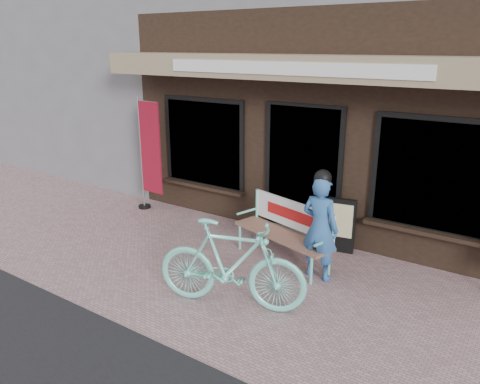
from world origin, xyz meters
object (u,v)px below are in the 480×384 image
Objects in this scene: bench at (287,227)px; bicycle at (231,264)px; nobori_red at (149,154)px; person at (320,226)px; menu_stand at (341,225)px.

bench is 0.92× the size of bicycle.
bicycle is (0.07, -1.51, 0.03)m from bench.
bicycle is 0.86× the size of nobori_red.
bench is at bearing 164.23° from person.
person is 1.40m from bicycle.
bench is 0.79× the size of nobori_red.
nobori_red is at bearing 173.97° from person.
person reaches higher than bicycle.
person reaches higher than bench.
menu_stand is at bearing -29.99° from bicycle.
nobori_red is at bearing -172.98° from bench.
nobori_red is at bearing 173.74° from menu_stand.
bicycle is (-0.56, -1.27, -0.20)m from person.
bench is 3.29m from nobori_red.
person is (0.63, -0.23, 0.23)m from bench.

